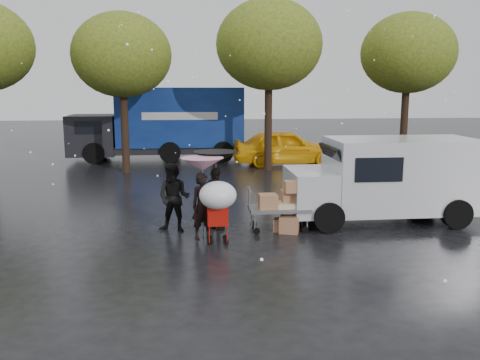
{
  "coord_description": "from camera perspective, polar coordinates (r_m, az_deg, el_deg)",
  "views": [
    {
      "loc": [
        -0.89,
        -11.39,
        3.53
      ],
      "look_at": [
        0.37,
        1.0,
        1.24
      ],
      "focal_mm": 38.0,
      "sensor_mm": 36.0,
      "label": 1
    }
  ],
  "objects": [
    {
      "name": "yellow_taxi",
      "position": [
        23.36,
        5.11,
        3.7
      ],
      "size": [
        4.83,
        2.05,
        1.63
      ],
      "primitive_type": "imported",
      "rotation": [
        0.0,
        0.0,
        1.6
      ],
      "color": "#FFB30D",
      "rests_on": "ground"
    },
    {
      "name": "tree_row",
      "position": [
        21.45,
        -4.83,
        14.37
      ],
      "size": [
        21.6,
        4.4,
        7.12
      ],
      "color": "black",
      "rests_on": "ground"
    },
    {
      "name": "box_ground_near",
      "position": [
        12.54,
        5.54,
        -5.01
      ],
      "size": [
        0.55,
        0.5,
        0.41
      ],
      "primitive_type": "cube",
      "rotation": [
        0.0,
        0.0,
        -0.34
      ],
      "color": "#966341",
      "rests_on": "ground"
    },
    {
      "name": "white_van",
      "position": [
        13.96,
        16.15,
        0.24
      ],
      "size": [
        4.91,
        2.18,
        2.2
      ],
      "color": "silver",
      "rests_on": "ground"
    },
    {
      "name": "blue_truck",
      "position": [
        25.14,
        -8.61,
        6.26
      ],
      "size": [
        8.3,
        2.6,
        3.5
      ],
      "color": "navy",
      "rests_on": "ground"
    },
    {
      "name": "person_middle",
      "position": [
        12.55,
        -7.42,
        -2.0
      ],
      "size": [
        0.99,
        0.87,
        1.7
      ],
      "primitive_type": "imported",
      "rotation": [
        0.0,
        0.0,
        -0.32
      ],
      "color": "black",
      "rests_on": "ground"
    },
    {
      "name": "person_pink",
      "position": [
        11.92,
        -4.18,
        -2.93
      ],
      "size": [
        0.67,
        0.56,
        1.57
      ],
      "primitive_type": "imported",
      "rotation": [
        0.0,
        0.0,
        0.37
      ],
      "color": "black",
      "rests_on": "ground"
    },
    {
      "name": "box_ground_far",
      "position": [
        12.66,
        4.76,
        -5.06
      ],
      "size": [
        0.48,
        0.42,
        0.31
      ],
      "primitive_type": "cube",
      "rotation": [
        0.0,
        0.0,
        -0.31
      ],
      "color": "#966341",
      "rests_on": "ground"
    },
    {
      "name": "person_black",
      "position": [
        12.63,
        -2.69,
        -2.11
      ],
      "size": [
        0.94,
        0.92,
        1.58
      ],
      "primitive_type": "imported",
      "rotation": [
        0.0,
        0.0,
        2.38
      ],
      "color": "black",
      "rests_on": "ground"
    },
    {
      "name": "shopping_cart",
      "position": [
        11.38,
        -2.51,
        -2.1
      ],
      "size": [
        0.84,
        0.84,
        1.46
      ],
      "color": "red",
      "rests_on": "ground"
    },
    {
      "name": "vendor_cart",
      "position": [
        12.63,
        4.8,
        -2.44
      ],
      "size": [
        1.52,
        0.8,
        1.27
      ],
      "color": "slate",
      "rests_on": "ground"
    },
    {
      "name": "umbrella_pink",
      "position": [
        11.73,
        -4.24,
        1.76
      ],
      "size": [
        0.99,
        0.99,
        1.92
      ],
      "color": "#4C4C4C",
      "rests_on": "ground"
    },
    {
      "name": "ground",
      "position": [
        11.96,
        -1.3,
        -6.75
      ],
      "size": [
        90.0,
        90.0,
        0.0
      ],
      "primitive_type": "plane",
      "color": "black",
      "rests_on": "ground"
    },
    {
      "name": "umbrella_black",
      "position": [
        12.45,
        -2.73,
        2.53
      ],
      "size": [
        1.1,
        1.1,
        1.97
      ],
      "color": "#4C4C4C",
      "rests_on": "ground"
    }
  ]
}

